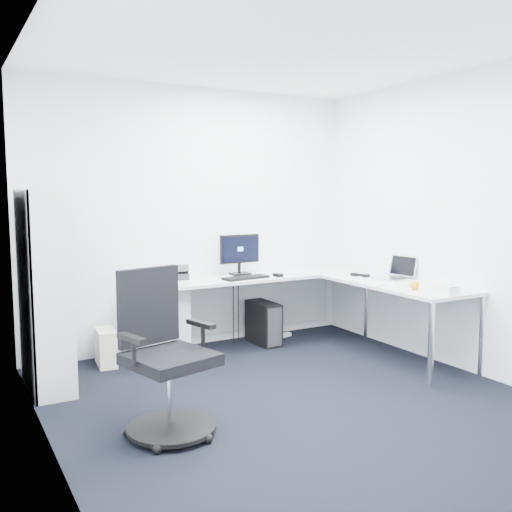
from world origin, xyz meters
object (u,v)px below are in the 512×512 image
task_chair (170,354)px  monitor (240,254)px  bookshelf (44,290)px  l_desk (274,316)px  laptop (390,268)px

task_chair → monitor: (1.45, 1.77, 0.42)m
task_chair → monitor: 2.32m
bookshelf → task_chair: (0.57, -1.39, -0.27)m
l_desk → task_chair: task_chair is taller
task_chair → laptop: 2.73m
l_desk → bookshelf: bookshelf is taller
bookshelf → l_desk: bearing=-1.3°
l_desk → monitor: size_ratio=5.72×
bookshelf → task_chair: 1.53m
l_desk → task_chair: 2.10m
bookshelf → monitor: 2.06m
bookshelf → monitor: bearing=10.6°
laptop → bookshelf: bearing=160.8°
l_desk → bookshelf: 2.22m
task_chair → l_desk: bearing=24.8°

